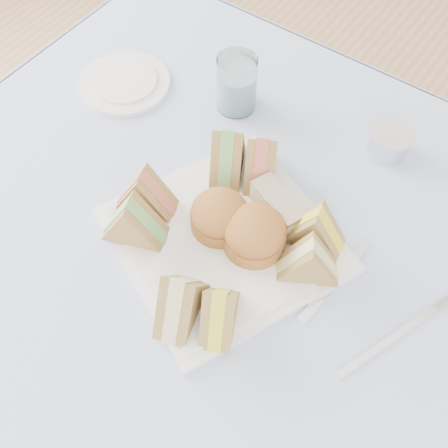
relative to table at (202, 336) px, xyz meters
The scene contains 20 objects.
floor 0.37m from the table, ahead, with size 4.00×4.00×0.00m, color #9E7751.
table is the anchor object (origin of this frame).
tablecloth 0.37m from the table, ahead, with size 1.02×1.02×0.01m, color #A4BCDA.
serving_plate 0.38m from the table, 37.03° to the left, with size 0.30×0.30×0.01m, color white.
sandwich_fl_a 0.44m from the table, behind, with size 0.09×0.04×0.08m, color #A07952, non-canonical shape.
sandwich_fl_b 0.44m from the table, 148.82° to the right, with size 0.10×0.05×0.09m, color #A07952, non-canonical shape.
sandwich_fr_a 0.45m from the table, 37.74° to the right, with size 0.09×0.04×0.08m, color #A07952, non-canonical shape.
sandwich_fr_b 0.45m from the table, 60.70° to the right, with size 0.10×0.05×0.09m, color #A07952, non-canonical shape.
sandwich_bl_a 0.46m from the table, 104.86° to the left, with size 0.10×0.05×0.09m, color #A07952, non-canonical shape.
sandwich_bl_b 0.46m from the table, 85.06° to the left, with size 0.10×0.05×0.09m, color #A07952, non-canonical shape.
sandwich_br_a 0.46m from the table, 16.49° to the left, with size 0.09×0.04×0.08m, color #A07952, non-canonical shape.
sandwich_br_b 0.46m from the table, 34.14° to the left, with size 0.09×0.04×0.08m, color #A07952, non-canonical shape.
scone_left 0.42m from the table, 65.82° to the left, with size 0.09×0.09×0.06m, color #A7652B.
scone_right 0.43m from the table, 29.15° to the left, with size 0.09×0.09×0.06m, color #A7652B.
pastry_slice 0.43m from the table, 54.57° to the left, with size 0.10×0.04×0.05m, color tan.
side_plate 0.53m from the table, 147.71° to the left, with size 0.17×0.17×0.01m, color white.
water_glass 0.52m from the table, 112.67° to the left, with size 0.07×0.07×0.10m, color white.
tea_strainer 0.54m from the table, 65.16° to the left, with size 0.08×0.08×0.04m, color silver.
knife 0.44m from the table, 18.02° to the left, with size 0.01×0.17×0.00m, color silver.
fork 0.49m from the table, ahead, with size 0.01×0.18×0.00m, color silver.
Camera 1 is at (0.30, -0.34, 1.48)m, focal length 45.00 mm.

